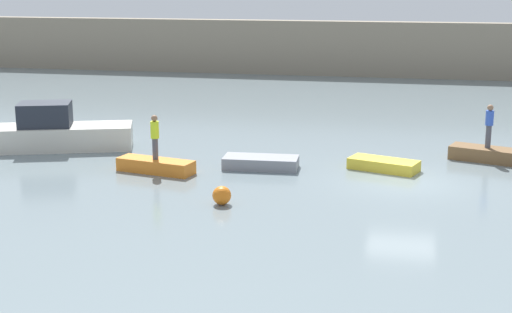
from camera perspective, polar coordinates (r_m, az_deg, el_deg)
ground_plane at (r=28.40m, az=10.96°, el=-1.89°), size 120.00×120.00×0.00m
embankment_wall at (r=56.67m, az=11.51°, el=7.78°), size 80.00×1.20×3.97m
motorboat at (r=34.07m, az=-14.62°, el=1.76°), size 6.46×3.80×2.03m
rowboat_orange at (r=29.45m, az=-7.47°, el=-0.69°), size 3.14×1.54×0.51m
rowboat_grey at (r=29.80m, az=0.36°, el=-0.45°), size 2.94×1.37×0.46m
rowboat_yellow at (r=29.94m, az=9.48°, el=-0.61°), size 2.84×1.88×0.43m
rowboat_brown at (r=32.34m, az=16.82°, el=0.16°), size 3.10×1.97×0.55m
person_blue_shirt at (r=32.08m, az=16.97°, el=2.35°), size 0.32×0.32×1.76m
person_hiviz_shirt at (r=29.17m, az=-7.54°, el=1.62°), size 0.32×0.32×1.71m
mooring_buoy at (r=25.19m, az=-2.56°, el=-2.91°), size 0.63×0.63×0.63m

